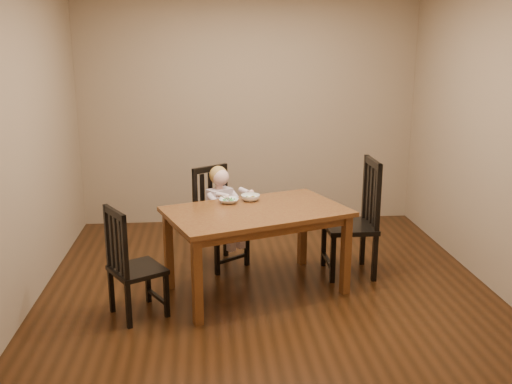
{
  "coord_description": "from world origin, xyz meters",
  "views": [
    {
      "loc": [
        -0.52,
        -4.78,
        2.14
      ],
      "look_at": [
        -0.07,
        0.25,
        0.82
      ],
      "focal_mm": 40.0,
      "sensor_mm": 36.0,
      "label": 1
    }
  ],
  "objects": [
    {
      "name": "toddler",
      "position": [
        -0.39,
        0.54,
        0.6
      ],
      "size": [
        0.47,
        0.49,
        0.53
      ],
      "primitive_type": null,
      "rotation": [
        0.0,
        0.0,
        3.75
      ],
      "color": "beige",
      "rests_on": "chair_child"
    },
    {
      "name": "bowl_peas",
      "position": [
        -0.33,
        0.13,
        0.77
      ],
      "size": [
        0.19,
        0.19,
        0.04
      ],
      "primitive_type": "imported",
      "rotation": [
        0.0,
        0.0,
        -0.08
      ],
      "color": "white",
      "rests_on": "dining_table"
    },
    {
      "name": "chair_left",
      "position": [
        -1.13,
        -0.5,
        0.44
      ],
      "size": [
        0.53,
        0.53,
        0.92
      ],
      "rotation": [
        0.0,
        0.0,
        -1.04
      ],
      "color": "black",
      "rests_on": "room"
    },
    {
      "name": "fork",
      "position": [
        -0.36,
        0.1,
        0.8
      ],
      "size": [
        0.1,
        0.08,
        0.05
      ],
      "rotation": [
        0.0,
        0.0,
        0.87
      ],
      "color": "silver",
      "rests_on": "bowl_peas"
    },
    {
      "name": "chair_child",
      "position": [
        -0.42,
        0.58,
        0.47
      ],
      "size": [
        0.58,
        0.57,
        0.98
      ],
      "rotation": [
        0.0,
        0.0,
        3.75
      ],
      "color": "black",
      "rests_on": "room"
    },
    {
      "name": "bowl_veg",
      "position": [
        -0.13,
        0.2,
        0.78
      ],
      "size": [
        0.22,
        0.22,
        0.05
      ],
      "primitive_type": "imported",
      "rotation": [
        0.0,
        0.0,
        0.35
      ],
      "color": "white",
      "rests_on": "dining_table"
    },
    {
      "name": "room",
      "position": [
        0.0,
        0.0,
        1.35
      ],
      "size": [
        4.01,
        4.01,
        2.71
      ],
      "color": "#3A1E0C",
      "rests_on": "ground"
    },
    {
      "name": "dining_table",
      "position": [
        -0.1,
        -0.09,
        0.66
      ],
      "size": [
        1.72,
        1.36,
        0.75
      ],
      "rotation": [
        0.0,
        0.0,
        0.35
      ],
      "color": "#552613",
      "rests_on": "room"
    },
    {
      "name": "chair_right",
      "position": [
        0.86,
        0.22,
        0.53
      ],
      "size": [
        0.46,
        0.48,
        1.11
      ],
      "rotation": [
        0.0,
        0.0,
        1.57
      ],
      "color": "black",
      "rests_on": "room"
    }
  ]
}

